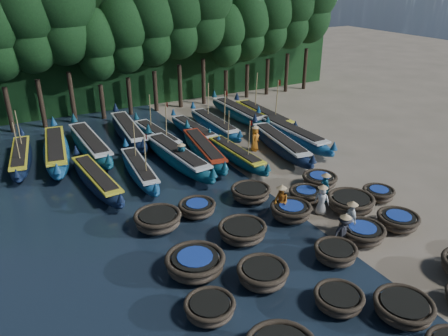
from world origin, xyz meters
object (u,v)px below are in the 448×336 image
coracle_15 (195,263)px  fisherman_5 (182,156)px  coracle_10 (210,308)px  long_boat_9 (21,157)px  coracle_11 (263,274)px  long_boat_16 (238,113)px  long_boat_10 (56,150)px  coracle_18 (351,203)px  long_boat_17 (263,116)px  coracle_7 (403,308)px  coracle_13 (362,233)px  coracle_6 (339,300)px  coracle_24 (320,180)px  long_boat_6 (236,154)px  fisherman_1 (325,186)px  coracle_14 (398,221)px  long_boat_8 (292,134)px  coracle_21 (197,208)px  long_boat_14 (194,130)px  coracle_19 (378,194)px  fisherman_0 (322,199)px  long_boat_11 (90,144)px  long_boat_4 (177,156)px  long_boat_5 (204,150)px  coracle_16 (242,231)px  fisherman_3 (344,231)px  long_boat_3 (139,170)px  coracle_22 (251,193)px  coracle_23 (306,195)px  long_boat_13 (157,136)px  long_boat_2 (97,179)px  coracle_20 (158,220)px  fisherman_6 (255,138)px  fisherman_4 (351,217)px  coracle_17 (291,211)px  coracle_12 (335,253)px  long_boat_12 (128,131)px  long_boat_15 (214,125)px  fisherman_2 (281,201)px

coracle_15 → fisherman_5: bearing=69.2°
coracle_10 → long_boat_9: 18.03m
coracle_11 → long_boat_16: long_boat_16 is taller
long_boat_10 → fisherman_5: fisherman_5 is taller
coracle_18 → long_boat_17: size_ratio=0.27×
coracle_7 → coracle_13: size_ratio=0.87×
coracle_6 → coracle_24: (5.71, 7.85, 0.07)m
long_boat_6 → fisherman_1: size_ratio=4.18×
coracle_14 → long_boat_8: 11.90m
coracle_21 → long_boat_16: (9.56, 12.23, 0.19)m
coracle_10 → long_boat_14: (7.32, 16.85, 0.12)m
coracle_19 → coracle_10: bearing=-164.1°
coracle_19 → coracle_21: bearing=160.7°
long_boat_10 → fisherman_0: (10.38, -13.64, 0.22)m
long_boat_11 → coracle_15: bearing=-89.0°
long_boat_4 → long_boat_5: 2.04m
coracle_16 → coracle_18: coracle_18 is taller
fisherman_3 → fisherman_0: bearing=72.5°
long_boat_3 → long_boat_11: long_boat_3 is taller
coracle_22 → coracle_23: (2.45, -1.53, -0.02)m
coracle_18 → coracle_19: (2.12, 0.14, -0.08)m
coracle_6 → coracle_22: bearing=79.7°
long_boat_13 → long_boat_2: bearing=-142.3°
coracle_11 → coracle_23: (5.66, 4.47, -0.04)m
long_boat_2 → long_boat_16: (13.19, 6.79, 0.07)m
fisherman_0 → coracle_10: bearing=78.1°
coracle_20 → long_boat_9: size_ratio=0.30×
long_boat_13 → coracle_15: bearing=-109.9°
long_boat_11 → fisherman_6: (9.86, -4.92, 0.28)m
coracle_16 → long_boat_13: size_ratio=0.32×
long_boat_5 → long_boat_14: 4.01m
fisherman_4 → long_boat_4: bearing=-139.9°
coracle_17 → long_boat_16: long_boat_16 is taller
long_boat_9 → fisherman_4: long_boat_9 is taller
long_boat_5 → fisherman_3: fisherman_3 is taller
long_boat_3 → long_boat_8: size_ratio=0.81×
coracle_15 → long_boat_6: long_boat_6 is taller
coracle_18 → fisherman_5: 10.38m
coracle_7 → coracle_12: 3.62m
coracle_13 → coracle_10: bearing=-173.3°
long_boat_12 → long_boat_13: 2.31m
fisherman_1 → long_boat_3: bearing=37.2°
coracle_23 → long_boat_6: size_ratio=0.24×
long_boat_15 → fisherman_0: long_boat_15 is taller
coracle_24 → fisherman_6: bearing=91.7°
fisherman_1 → fisherman_4: (-1.05, -3.01, -0.02)m
fisherman_5 → coracle_17: bearing=-146.7°
fisherman_2 → long_boat_9: bearing=-143.0°
coracle_23 → coracle_10: bearing=-148.4°
long_boat_13 → fisherman_2: size_ratio=4.12×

